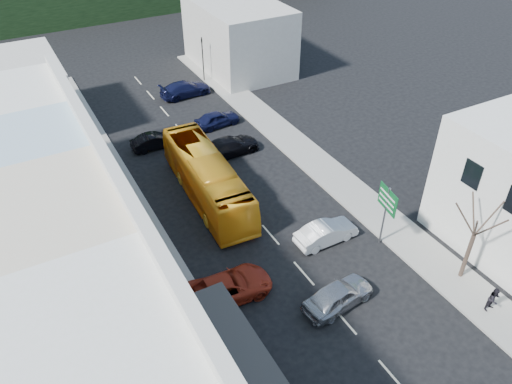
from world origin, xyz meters
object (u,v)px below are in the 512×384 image
at_px(street_tree, 474,235).
at_px(traffic_signal, 203,60).
at_px(car_silver, 338,296).
at_px(car_red, 227,288).
at_px(car_white, 326,233).
at_px(pedestrian_left, 166,275).
at_px(pedestrian_right, 494,298).
at_px(bus, 207,179).
at_px(direction_sign, 384,216).

xyz_separation_m(street_tree, traffic_signal, (-1.93, 33.16, -0.95)).
bearing_deg(car_silver, car_red, 48.10).
relative_size(car_white, pedestrian_left, 2.59).
bearing_deg(pedestrian_left, traffic_signal, -35.20).
bearing_deg(pedestrian_left, car_white, -103.20).
height_order(car_silver, pedestrian_right, pedestrian_right).
distance_m(bus, car_red, 9.71).
distance_m(car_white, pedestrian_left, 10.47).
bearing_deg(direction_sign, car_red, -173.11).
bearing_deg(car_red, pedestrian_left, 53.37).
bearing_deg(street_tree, traffic_signal, 93.33).
bearing_deg(car_red, bus, -14.56).
height_order(pedestrian_right, street_tree, street_tree).
relative_size(car_white, street_tree, 0.67).
height_order(car_silver, traffic_signal, traffic_signal).
bearing_deg(car_white, traffic_signal, -7.86).
height_order(car_white, street_tree, street_tree).
distance_m(bus, pedestrian_left, 8.98).
relative_size(direction_sign, street_tree, 0.66).
bearing_deg(pedestrian_right, pedestrian_left, 145.97).
height_order(bus, traffic_signal, traffic_signal).
height_order(pedestrian_left, traffic_signal, traffic_signal).
relative_size(car_silver, pedestrian_right, 2.59).
xyz_separation_m(bus, pedestrian_left, (-5.72, -6.90, -0.55)).
relative_size(bus, street_tree, 1.76).
height_order(car_silver, pedestrian_left, pedestrian_left).
height_order(pedestrian_right, direction_sign, direction_sign).
bearing_deg(bus, pedestrian_left, -126.37).
xyz_separation_m(car_silver, car_white, (2.50, 4.70, 0.00)).
xyz_separation_m(car_red, traffic_signal, (10.88, 27.86, 1.65)).
distance_m(pedestrian_left, direction_sign, 13.76).
bearing_deg(car_silver, bus, 2.28).
bearing_deg(car_white, pedestrian_left, 82.95).
relative_size(bus, pedestrian_left, 6.82).
height_order(pedestrian_left, direction_sign, direction_sign).
height_order(car_red, pedestrian_right, pedestrian_right).
bearing_deg(pedestrian_left, car_silver, -133.41).
xyz_separation_m(direction_sign, street_tree, (2.20, -4.70, 1.14)).
xyz_separation_m(bus, car_red, (-2.93, -9.22, -0.85)).
xyz_separation_m(car_red, pedestrian_right, (12.29, -7.93, 0.30)).
bearing_deg(direction_sign, street_tree, -54.81).
distance_m(direction_sign, street_tree, 5.31).
bearing_deg(street_tree, pedestrian_left, 153.97).
relative_size(pedestrian_right, direction_sign, 0.39).
height_order(bus, direction_sign, direction_sign).
relative_size(bus, direction_sign, 2.68).
xyz_separation_m(pedestrian_left, street_tree, (15.59, -7.62, 2.30)).
bearing_deg(car_white, car_silver, 151.08).
height_order(bus, street_tree, street_tree).
bearing_deg(car_silver, direction_sign, -69.55).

